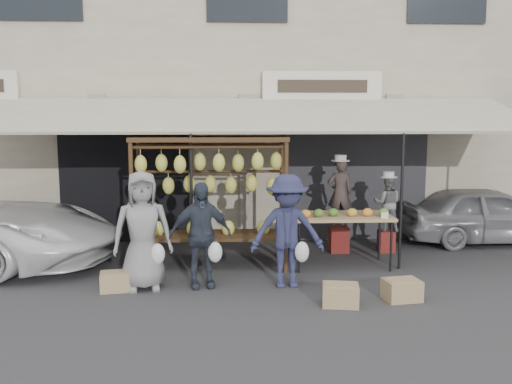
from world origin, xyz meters
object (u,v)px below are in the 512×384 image
crate_near_b (402,290)px  crate_near_a (341,295)px  vendor_right (387,203)px  sedan (487,214)px  crate_far (116,281)px  customer_mid (200,235)px  produce_table (342,217)px  banana_rack (210,177)px  vendor_left (340,193)px  customer_left (143,231)px  customer_right (287,231)px

crate_near_b → crate_near_a: bearing=-168.9°
vendor_right → sedan: size_ratio=0.31×
crate_far → sedan: (6.92, 2.77, 0.45)m
vendor_right → customer_mid: size_ratio=0.66×
produce_table → banana_rack: bearing=178.7°
vendor_left → crate_near_b: (0.36, -2.81, -0.98)m
vendor_left → customer_left: 3.98m
customer_right → crate_near_b: (1.56, -0.71, -0.71)m
customer_right → sedan: (4.34, 2.70, -0.28)m
vendor_left → sedan: (3.14, 0.60, -0.54)m
banana_rack → sedan: bearing=15.9°
sedan → vendor_left: bearing=99.9°
vendor_left → crate_near_b: 3.00m
customer_mid → crate_near_a: size_ratio=3.29×
produce_table → vendor_left: size_ratio=1.32×
banana_rack → vendor_left: size_ratio=2.02×
produce_table → customer_right: customer_right is taller
banana_rack → crate_near_a: (1.85, -2.01, -1.42)m
sedan → crate_near_b: bearing=139.9°
vendor_left → customer_right: bearing=58.7°
vendor_right → customer_left: customer_left is taller
produce_table → crate_far: 3.86m
customer_right → customer_left: bearing=179.3°
banana_rack → crate_far: bearing=-139.2°
customer_left → produce_table: bearing=7.7°
customer_right → crate_near_a: 1.32m
vendor_right → customer_left: size_ratio=0.59×
produce_table → customer_mid: customer_mid is taller
vendor_left → crate_near_a: size_ratio=2.63×
customer_left → crate_near_b: customer_left is taller
crate_near_a → customer_left: bearing=162.7°
vendor_left → crate_near_a: vendor_left is taller
vendor_left → vendor_right: size_ratio=1.22×
customer_left → customer_mid: (0.85, 0.07, -0.09)m
banana_rack → crate_near_a: 3.08m
sedan → vendor_right: bearing=104.8°
customer_right → vendor_right: bearing=43.4°
sedan → crate_near_a: bearing=133.3°
vendor_right → crate_near_a: (-1.46, -2.96, -0.79)m
banana_rack → vendor_right: banana_rack is taller
customer_mid → customer_right: customer_right is taller
vendor_left → produce_table: bearing=79.8°
banana_rack → produce_table: banana_rack is taller
vendor_left → customer_right: vendor_left is taller
banana_rack → vendor_left: 2.62m
produce_table → crate_far: bearing=-162.5°
customer_mid → sedan: (5.65, 2.65, -0.22)m
produce_table → customer_right: (-1.04, -1.07, -0.01)m
customer_left → crate_near_b: size_ratio=3.64×
produce_table → crate_near_a: produce_table is taller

